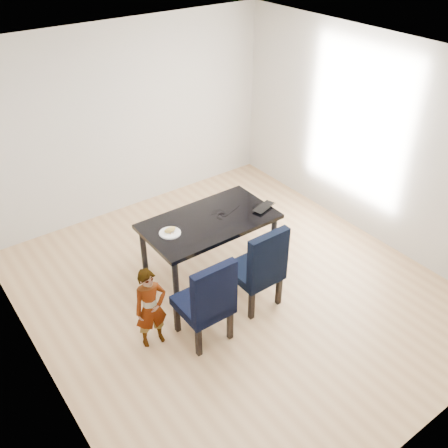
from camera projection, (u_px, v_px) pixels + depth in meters
floor at (234, 290)px, 6.05m from camera, size 4.50×5.00×0.01m
ceiling at (237, 65)px, 4.54m from camera, size 4.50×5.00×0.01m
wall_back at (127, 121)px, 6.97m from camera, size 4.50×0.01×2.70m
wall_front at (445, 334)px, 3.62m from camera, size 4.50×0.01×2.70m
wall_left at (22, 274)px, 4.18m from camera, size 0.01×5.00×2.70m
wall_right at (375, 141)px, 6.40m from camera, size 0.01×5.00×2.70m
dining_table at (210, 245)px, 6.17m from camera, size 1.60×0.90×0.75m
chair_left at (203, 298)px, 5.15m from camera, size 0.51×0.53×1.05m
chair_right at (254, 265)px, 5.59m from camera, size 0.51×0.53×1.07m
child at (151, 308)px, 5.09m from camera, size 0.37×0.27×0.95m
plate at (170, 233)px, 5.72m from camera, size 0.33×0.33×0.01m
sandwich at (170, 230)px, 5.71m from camera, size 0.16×0.10×0.06m
laptop at (261, 206)px, 6.19m from camera, size 0.38×0.29×0.03m
cable_tangle at (223, 216)px, 6.03m from camera, size 0.17×0.17×0.01m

